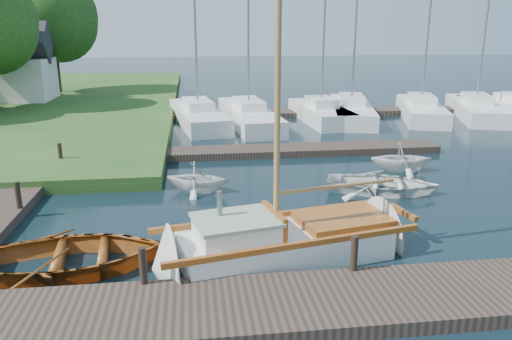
{
  "coord_description": "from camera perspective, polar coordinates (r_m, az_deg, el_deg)",
  "views": [
    {
      "loc": [
        -1.89,
        -14.53,
        5.45
      ],
      "look_at": [
        0.0,
        0.0,
        1.2
      ],
      "focal_mm": 35.0,
      "sensor_mm": 36.0,
      "label": 1
    }
  ],
  "objects": [
    {
      "name": "ground",
      "position": [
        15.63,
        0.0,
        -4.23
      ],
      "size": [
        160.0,
        160.0,
        0.0
      ],
      "primitive_type": "plane",
      "color": "black",
      "rests_on": "ground"
    },
    {
      "name": "near_dock",
      "position": [
        10.22,
        4.51,
        -15.12
      ],
      "size": [
        18.0,
        2.2,
        0.3
      ],
      "primitive_type": "cube",
      "color": "#2F241C",
      "rests_on": "ground"
    },
    {
      "name": "left_dock",
      "position": [
        18.4,
        -26.46,
        -2.32
      ],
      "size": [
        2.2,
        18.0,
        0.3
      ],
      "primitive_type": "cube",
      "color": "#2F241C",
      "rests_on": "ground"
    },
    {
      "name": "far_dock",
      "position": [
        22.03,
        2.98,
        2.23
      ],
      "size": [
        14.0,
        1.6,
        0.3
      ],
      "primitive_type": "cube",
      "color": "#2F241C",
      "rests_on": "ground"
    },
    {
      "name": "pontoon",
      "position": [
        33.19,
        13.77,
        6.52
      ],
      "size": [
        30.0,
        1.6,
        0.3
      ],
      "primitive_type": "cube",
      "color": "#2F241C",
      "rests_on": "ground"
    },
    {
      "name": "mooring_post_1",
      "position": [
        10.7,
        -12.79,
        -10.6
      ],
      "size": [
        0.16,
        0.16,
        0.8
      ],
      "primitive_type": "cylinder",
      "color": "black",
      "rests_on": "near_dock"
    },
    {
      "name": "mooring_post_2",
      "position": [
        11.17,
        11.16,
        -9.3
      ],
      "size": [
        0.16,
        0.16,
        0.8
      ],
      "primitive_type": "cylinder",
      "color": "black",
      "rests_on": "near_dock"
    },
    {
      "name": "mooring_post_4",
      "position": [
        16.11,
        -25.54,
        -2.6
      ],
      "size": [
        0.16,
        0.16,
        0.8
      ],
      "primitive_type": "cylinder",
      "color": "black",
      "rests_on": "left_dock"
    },
    {
      "name": "mooring_post_5",
      "position": [
        20.74,
        -21.47,
        1.79
      ],
      "size": [
        0.16,
        0.16,
        0.8
      ],
      "primitive_type": "cylinder",
      "color": "black",
      "rests_on": "left_dock"
    },
    {
      "name": "sailboat",
      "position": [
        12.3,
        3.88,
        -8.38
      ],
      "size": [
        7.4,
        3.42,
        9.83
      ],
      "rotation": [
        0.0,
        0.0,
        0.21
      ],
      "color": "white",
      "rests_on": "ground"
    },
    {
      "name": "dinghy",
      "position": [
        12.37,
        -20.52,
        -8.71
      ],
      "size": [
        4.73,
        3.6,
        0.92
      ],
      "primitive_type": "imported",
      "rotation": [
        0.0,
        0.0,
        1.67
      ],
      "color": "brown",
      "rests_on": "ground"
    },
    {
      "name": "tender_b",
      "position": [
        17.0,
        -6.73,
        -0.62
      ],
      "size": [
        2.65,
        2.47,
        1.14
      ],
      "primitive_type": "imported",
      "rotation": [
        0.0,
        0.0,
        1.24
      ],
      "color": "white",
      "rests_on": "ground"
    },
    {
      "name": "tender_c",
      "position": [
        17.42,
        14.26,
        -1.25
      ],
      "size": [
        4.36,
        3.71,
        0.77
      ],
      "primitive_type": "imported",
      "rotation": [
        0.0,
        0.0,
        1.23
      ],
      "color": "white",
      "rests_on": "ground"
    },
    {
      "name": "tender_d",
      "position": [
        20.09,
        16.36,
        1.6
      ],
      "size": [
        2.65,
        2.38,
        1.24
      ],
      "primitive_type": "imported",
      "rotation": [
        0.0,
        0.0,
        1.41
      ],
      "color": "white",
      "rests_on": "ground"
    },
    {
      "name": "marina_boat_0",
      "position": [
        28.99,
        -6.64,
        6.37
      ],
      "size": [
        3.5,
        8.8,
        10.99
      ],
      "rotation": [
        0.0,
        0.0,
        1.73
      ],
      "color": "white",
      "rests_on": "ground"
    },
    {
      "name": "marina_boat_1",
      "position": [
        28.9,
        -0.86,
        6.43
      ],
      "size": [
        2.93,
        9.61,
        10.54
      ],
      "rotation": [
        0.0,
        0.0,
        1.65
      ],
      "color": "white",
      "rests_on": "ground"
    },
    {
      "name": "marina_boat_2",
      "position": [
        29.86,
        7.44,
        6.65
      ],
      "size": [
        2.6,
        7.06,
        11.21
      ],
      "rotation": [
        0.0,
        0.0,
        1.63
      ],
      "color": "white",
      "rests_on": "ground"
    },
    {
      "name": "marina_boat_3",
      "position": [
        31.14,
        10.83,
        6.87
      ],
      "size": [
        4.19,
        9.19,
        11.77
      ],
      "rotation": [
        0.0,
        0.0,
        1.34
      ],
      "color": "white",
      "rests_on": "ground"
    },
    {
      "name": "marina_boat_4",
      "position": [
        32.41,
        18.33,
        6.69
      ],
      "size": [
        4.56,
        8.49,
        10.91
      ],
      "rotation": [
        0.0,
        0.0,
        1.27
      ],
      "color": "white",
      "rests_on": "ground"
    },
    {
      "name": "marina_boat_5",
      "position": [
        33.88,
        23.81,
        6.52
      ],
      "size": [
        4.69,
        8.59,
        10.88
      ],
      "rotation": [
        0.0,
        0.0,
        1.25
      ],
      "color": "white",
      "rests_on": "ground"
    },
    {
      "name": "house_c",
      "position": [
        38.59,
        -26.13,
        10.29
      ],
      "size": [
        5.25,
        4.0,
        5.28
      ],
      "color": "white",
      "rests_on": "shore"
    },
    {
      "name": "tree_7",
      "position": [
        41.82,
        -22.32,
        16.05
      ],
      "size": [
        6.83,
        6.83,
        9.38
      ],
      "color": "#332114",
      "rests_on": "shore"
    }
  ]
}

